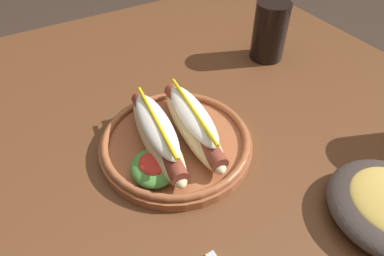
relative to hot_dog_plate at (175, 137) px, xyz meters
The scene contains 3 objects.
dining_table 0.17m from the hot_dog_plate, 49.42° to the left, with size 1.25×0.94×0.74m.
hot_dog_plate is the anchor object (origin of this frame).
soda_cup 0.35m from the hot_dog_plate, 115.46° to the left, with size 0.07×0.07×0.12m, color black.
Camera 1 is at (0.26, -0.25, 1.14)m, focal length 31.11 mm.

